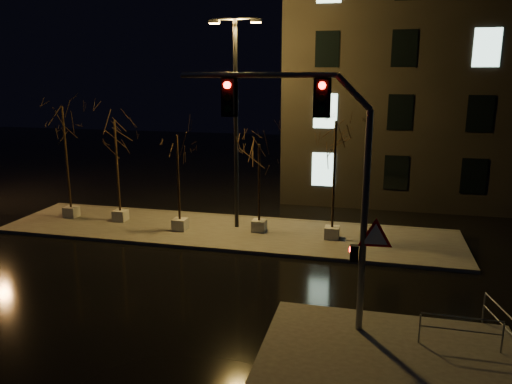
# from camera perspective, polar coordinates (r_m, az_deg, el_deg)

# --- Properties ---
(ground) EXTENTS (90.00, 90.00, 0.00)m
(ground) POSITION_cam_1_polar(r_m,az_deg,el_deg) (19.02, -8.74, -10.15)
(ground) COLOR black
(ground) RESTS_ON ground
(median) EXTENTS (22.00, 5.00, 0.15)m
(median) POSITION_cam_1_polar(r_m,az_deg,el_deg) (24.27, -3.42, -4.52)
(median) COLOR #423F3B
(median) RESTS_ON ground
(sidewalk_corner) EXTENTS (7.00, 5.00, 0.15)m
(sidewalk_corner) POSITION_cam_1_polar(r_m,az_deg,el_deg) (14.65, 15.07, -17.83)
(sidewalk_corner) COLOR #423F3B
(sidewalk_corner) RESTS_ON ground
(building) EXTENTS (25.00, 12.00, 15.00)m
(building) POSITION_cam_1_polar(r_m,az_deg,el_deg) (34.81, 26.10, 12.05)
(building) COLOR black
(building) RESTS_ON ground
(tree_0) EXTENTS (1.80, 1.80, 5.94)m
(tree_0) POSITION_cam_1_polar(r_m,az_deg,el_deg) (27.26, -21.08, 6.46)
(tree_0) COLOR #A3A198
(tree_0) RESTS_ON median
(tree_1) EXTENTS (1.80, 1.80, 5.26)m
(tree_1) POSITION_cam_1_polar(r_m,az_deg,el_deg) (25.82, -15.74, 5.35)
(tree_1) COLOR #A3A198
(tree_1) RESTS_ON median
(tree_2) EXTENTS (1.80, 1.80, 4.72)m
(tree_2) POSITION_cam_1_polar(r_m,az_deg,el_deg) (23.68, -8.97, 4.00)
(tree_2) COLOR #A3A198
(tree_2) RESTS_ON median
(tree_3) EXTENTS (1.80, 1.80, 4.32)m
(tree_3) POSITION_cam_1_polar(r_m,az_deg,el_deg) (23.25, 0.37, 3.23)
(tree_3) COLOR #A3A198
(tree_3) RESTS_ON median
(tree_4) EXTENTS (1.80, 1.80, 5.54)m
(tree_4) POSITION_cam_1_polar(r_m,az_deg,el_deg) (22.32, 9.02, 5.02)
(tree_4) COLOR #A3A198
(tree_4) RESTS_ON median
(traffic_signal_mast) EXTENTS (6.08, 0.60, 7.44)m
(traffic_signal_mast) POSITION_cam_1_polar(r_m,az_deg,el_deg) (14.03, 7.65, 2.93)
(traffic_signal_mast) COLOR slate
(traffic_signal_mast) RESTS_ON sidewalk_corner
(streetlight_main) EXTENTS (2.45, 0.31, 9.83)m
(streetlight_main) POSITION_cam_1_polar(r_m,az_deg,el_deg) (23.66, -2.33, 9.23)
(streetlight_main) COLOR black
(streetlight_main) RESTS_ON median
(guard_rail_a) EXTENTS (2.19, 0.07, 0.94)m
(guard_rail_a) POSITION_cam_1_polar(r_m,az_deg,el_deg) (15.26, 22.37, -14.13)
(guard_rail_a) COLOR slate
(guard_rail_a) RESTS_ON sidewalk_corner
(guard_rail_b) EXTENTS (0.51, 2.04, 0.99)m
(guard_rail_b) POSITION_cam_1_polar(r_m,az_deg,el_deg) (16.10, 26.12, -12.93)
(guard_rail_b) COLOR slate
(guard_rail_b) RESTS_ON sidewalk_corner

